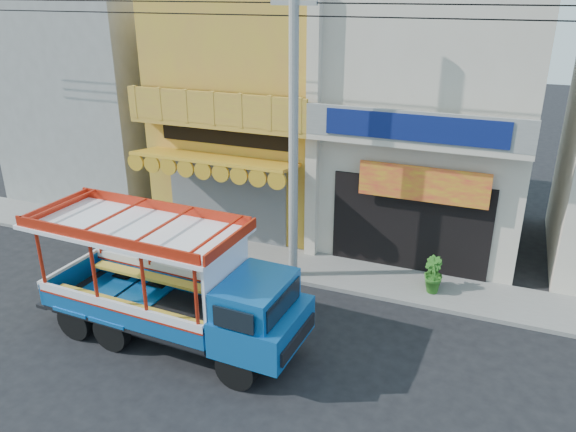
# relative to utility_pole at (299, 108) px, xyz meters

# --- Properties ---
(ground) EXTENTS (90.00, 90.00, 0.00)m
(ground) POSITION_rel_utility_pole_xyz_m (0.85, -3.30, -5.03)
(ground) COLOR black
(ground) RESTS_ON ground
(sidewalk) EXTENTS (30.00, 2.00, 0.12)m
(sidewalk) POSITION_rel_utility_pole_xyz_m (0.85, 0.70, -4.97)
(sidewalk) COLOR slate
(sidewalk) RESTS_ON ground
(shophouse_left) EXTENTS (6.00, 7.50, 8.24)m
(shophouse_left) POSITION_rel_utility_pole_xyz_m (-3.15, 4.66, -0.92)
(shophouse_left) COLOR gold
(shophouse_left) RESTS_ON ground
(shophouse_right) EXTENTS (6.00, 6.75, 8.24)m
(shophouse_right) POSITION_rel_utility_pole_xyz_m (2.85, 4.66, -0.93)
(shophouse_right) COLOR beige
(shophouse_right) RESTS_ON ground
(party_pilaster) EXTENTS (0.35, 0.30, 8.00)m
(party_pilaster) POSITION_rel_utility_pole_xyz_m (-0.15, 1.55, -1.03)
(party_pilaster) COLOR beige
(party_pilaster) RESTS_ON ground
(filler_building_left) EXTENTS (6.00, 6.00, 7.60)m
(filler_building_left) POSITION_rel_utility_pole_xyz_m (-10.15, 4.70, -1.23)
(filler_building_left) COLOR gray
(filler_building_left) RESTS_ON ground
(utility_pole) EXTENTS (28.00, 0.26, 9.00)m
(utility_pole) POSITION_rel_utility_pole_xyz_m (0.00, 0.00, 0.00)
(utility_pole) COLOR gray
(utility_pole) RESTS_ON ground
(songthaew_truck) EXTENTS (6.75, 2.48, 3.11)m
(songthaew_truck) POSITION_rel_utility_pole_xyz_m (-1.20, -4.03, -3.53)
(songthaew_truck) COLOR black
(songthaew_truck) RESTS_ON ground
(green_sign) EXTENTS (0.58, 0.40, 0.90)m
(green_sign) POSITION_rel_utility_pole_xyz_m (-5.21, 0.91, -4.54)
(green_sign) COLOR black
(green_sign) RESTS_ON sidewalk
(potted_plant_b) EXTENTS (0.71, 0.72, 1.01)m
(potted_plant_b) POSITION_rel_utility_pole_xyz_m (3.77, 0.53, -4.41)
(potted_plant_b) COLOR #27621C
(potted_plant_b) RESTS_ON sidewalk
(potted_plant_c) EXTENTS (0.53, 0.53, 0.92)m
(potted_plant_c) POSITION_rel_utility_pole_xyz_m (3.76, 0.79, -4.45)
(potted_plant_c) COLOR #27621C
(potted_plant_c) RESTS_ON sidewalk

